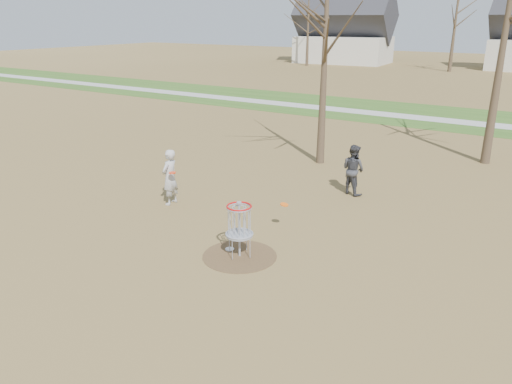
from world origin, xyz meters
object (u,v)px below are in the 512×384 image
disc_grounded (230,249)px  player_throwing (353,170)px  disc_golf_basket (239,221)px  player_standing (170,177)px

disc_grounded → player_throwing: bearing=80.8°
disc_grounded → disc_golf_basket: disc_golf_basket is taller
player_throwing → disc_golf_basket: (-0.50, -5.71, 0.10)m
player_standing → disc_grounded: (3.40, -1.65, -0.84)m
player_standing → disc_golf_basket: (3.80, -1.80, 0.06)m
player_standing → disc_golf_basket: bearing=59.0°
player_throwing → disc_grounded: 5.69m
player_standing → disc_grounded: bearing=58.4°
player_throwing → disc_golf_basket: bearing=103.9°
player_throwing → disc_grounded: size_ratio=7.43×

